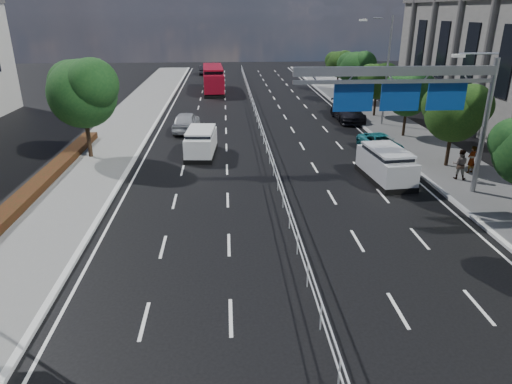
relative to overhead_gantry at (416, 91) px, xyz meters
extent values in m
plane|color=black|center=(-6.74, -10.05, -5.61)|extent=(160.00, 160.00, 0.00)
cube|color=silver|center=(-15.74, -10.05, -5.54)|extent=(0.25, 140.00, 0.15)
cube|color=silver|center=(-6.74, 12.45, -4.61)|extent=(0.05, 85.00, 0.05)
cube|color=silver|center=(-6.74, 12.45, -5.06)|extent=(0.05, 85.00, 0.05)
cylinder|color=gray|center=(3.86, -0.05, -2.01)|extent=(0.28, 0.28, 7.20)
cube|color=gray|center=(-1.14, -0.05, 0.99)|extent=(10.20, 0.25, 0.45)
cube|color=gray|center=(-1.14, -0.05, 0.49)|extent=(10.20, 0.18, 0.18)
cylinder|color=gray|center=(2.86, -0.05, 1.79)|extent=(2.00, 0.10, 0.10)
cube|color=silver|center=(1.86, -0.05, 1.69)|extent=(0.60, 0.25, 0.15)
cube|color=navy|center=(1.66, 0.13, -0.31)|extent=(2.00, 0.08, 1.40)
cube|color=white|center=(1.66, 0.18, -0.31)|extent=(1.80, 0.02, 1.20)
cube|color=navy|center=(-0.74, 0.13, -0.31)|extent=(2.00, 0.08, 1.40)
cube|color=white|center=(-0.74, 0.18, -0.31)|extent=(1.80, 0.02, 1.20)
cube|color=navy|center=(-3.14, 0.13, -0.31)|extent=(2.00, 0.08, 1.40)
cube|color=white|center=(-3.14, 0.18, -0.31)|extent=(1.80, 0.02, 1.20)
cylinder|color=gray|center=(4.06, 15.95, -1.11)|extent=(0.16, 0.16, 9.00)
cylinder|color=gray|center=(2.86, 15.95, 3.19)|extent=(0.10, 2.40, 0.10)
cube|color=silver|center=(1.66, 15.95, 3.04)|extent=(0.60, 0.25, 0.15)
cylinder|color=black|center=(-18.74, 7.95, -3.86)|extent=(0.28, 0.28, 3.50)
sphere|color=#113615|center=(-18.74, 7.95, -1.27)|extent=(4.40, 4.40, 4.40)
sphere|color=#113615|center=(-17.86, 7.29, -0.57)|extent=(3.30, 3.30, 3.30)
sphere|color=#113615|center=(-19.51, 8.61, -0.71)|extent=(3.08, 3.08, 3.08)
cylinder|color=black|center=(4.46, 4.45, -4.21)|extent=(0.22, 0.22, 2.80)
sphere|color=black|center=(4.46, 4.45, -2.13)|extent=(3.50, 3.50, 3.50)
sphere|color=black|center=(5.16, 3.92, -1.57)|extent=(2.62, 2.62, 2.62)
sphere|color=black|center=(3.85, 4.97, -1.69)|extent=(2.45, 2.45, 2.45)
cylinder|color=black|center=(4.46, 11.95, -4.26)|extent=(0.22, 0.22, 2.70)
sphere|color=#113615|center=(4.46, 11.95, -2.26)|extent=(3.30, 3.30, 3.30)
sphere|color=#113615|center=(5.12, 11.45, -1.72)|extent=(2.48, 2.48, 2.47)
sphere|color=#113615|center=(3.88, 12.44, -1.83)|extent=(2.31, 2.31, 2.31)
cylinder|color=black|center=(4.46, 19.45, -4.28)|extent=(0.21, 0.21, 2.65)
sphere|color=black|center=(4.46, 19.45, -2.32)|extent=(3.20, 3.20, 3.20)
sphere|color=black|center=(5.10, 18.97, -1.79)|extent=(2.40, 2.40, 2.40)
sphere|color=black|center=(3.90, 19.93, -1.90)|extent=(2.24, 2.24, 2.24)
cylinder|color=black|center=(4.46, 26.95, -4.18)|extent=(0.23, 0.23, 2.85)
sphere|color=#113615|center=(4.46, 26.95, -2.07)|extent=(3.60, 3.60, 3.60)
sphere|color=#113615|center=(5.18, 26.41, -1.50)|extent=(2.70, 2.70, 2.70)
sphere|color=#113615|center=(3.83, 27.49, -1.62)|extent=(2.52, 2.52, 2.52)
cylinder|color=black|center=(4.46, 34.45, -4.31)|extent=(0.21, 0.21, 2.60)
sphere|color=black|center=(4.46, 34.45, -2.38)|extent=(3.10, 3.10, 3.10)
sphere|color=black|center=(5.08, 33.98, -1.86)|extent=(2.32, 2.33, 2.32)
sphere|color=black|center=(3.92, 34.91, -1.97)|extent=(2.17, 2.17, 2.17)
cube|color=black|center=(-11.27, 8.15, -5.45)|extent=(2.18, 4.43, 0.31)
cube|color=white|center=(-11.27, 8.15, -4.71)|extent=(2.14, 4.34, 1.27)
cube|color=black|center=(-11.27, 8.15, -4.07)|extent=(1.90, 3.15, 0.56)
cube|color=white|center=(-11.27, 8.15, -3.79)|extent=(1.99, 3.41, 0.11)
cylinder|color=black|center=(-12.14, 6.82, -5.29)|extent=(0.32, 0.65, 0.63)
cylinder|color=black|center=(-10.62, 6.71, -5.29)|extent=(0.32, 0.65, 0.63)
cylinder|color=black|center=(-11.93, 9.60, -5.29)|extent=(0.32, 0.65, 0.63)
cylinder|color=black|center=(-10.41, 9.48, -5.29)|extent=(0.32, 0.65, 0.63)
cube|color=black|center=(-10.96, 35.20, -5.45)|extent=(2.88, 10.26, 0.30)
cube|color=maroon|center=(-10.96, 35.20, -4.15)|extent=(2.82, 10.06, 2.06)
cube|color=black|center=(-10.96, 35.20, -3.12)|extent=(2.51, 7.26, 0.91)
cube|color=maroon|center=(-10.96, 35.20, -2.66)|extent=(2.63, 7.86, 0.18)
cylinder|color=black|center=(-11.80, 31.87, -5.29)|extent=(0.29, 0.64, 0.63)
cylinder|color=black|center=(-9.81, 31.97, -5.29)|extent=(0.29, 0.64, 0.63)
cylinder|color=black|center=(-12.10, 38.44, -5.29)|extent=(0.29, 0.64, 0.63)
cylinder|color=black|center=(-10.11, 38.53, -5.29)|extent=(0.29, 0.64, 0.63)
imported|color=#ACADB3|center=(-12.81, 15.09, -4.80)|extent=(2.23, 4.86, 1.62)
imported|color=black|center=(-12.84, 51.79, -4.93)|extent=(1.73, 4.20, 1.35)
cube|color=black|center=(-0.24, 2.39, -5.45)|extent=(2.38, 4.81, 0.32)
cube|color=#A6A8AD|center=(-0.24, 2.39, -4.68)|extent=(2.33, 4.72, 1.32)
cube|color=black|center=(-0.24, 2.39, -4.02)|extent=(2.07, 3.43, 0.58)
cube|color=#A6A8AD|center=(-0.24, 2.39, -3.73)|extent=(2.17, 3.71, 0.12)
cylinder|color=black|center=(-0.92, 0.82, -5.28)|extent=(0.33, 0.68, 0.66)
cylinder|color=black|center=(0.70, 0.96, -5.28)|extent=(0.33, 0.68, 0.66)
cylinder|color=black|center=(-1.18, 3.82, -5.28)|extent=(0.33, 0.68, 0.66)
cylinder|color=black|center=(0.44, 3.97, -5.28)|extent=(0.33, 0.68, 0.66)
imported|color=#18666F|center=(1.35, 8.11, -4.99)|extent=(2.59, 4.63, 1.22)
imported|color=black|center=(1.56, 18.13, -4.80)|extent=(2.29, 5.59, 1.62)
imported|color=gray|center=(5.25, 2.97, -4.62)|extent=(0.72, 0.61, 1.68)
imported|color=gray|center=(4.01, 1.96, -4.58)|extent=(1.08, 1.00, 1.77)
camera|label=1|loc=(-9.54, -22.42, 3.73)|focal=32.00mm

